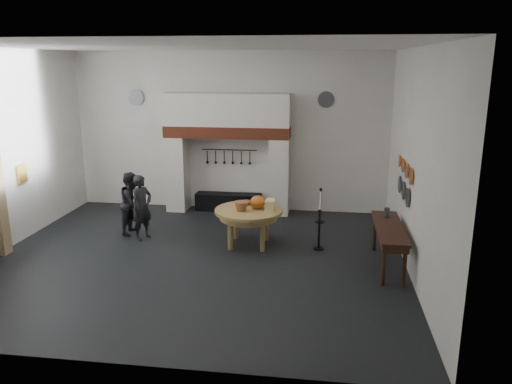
# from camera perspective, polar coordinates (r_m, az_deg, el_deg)

# --- Properties ---
(floor) EXTENTS (9.00, 8.00, 0.02)m
(floor) POSITION_cam_1_polar(r_m,az_deg,el_deg) (11.15, -6.77, -7.57)
(floor) COLOR black
(floor) RESTS_ON ground
(ceiling) EXTENTS (9.00, 8.00, 0.02)m
(ceiling) POSITION_cam_1_polar(r_m,az_deg,el_deg) (10.33, -7.55, 16.21)
(ceiling) COLOR silver
(ceiling) RESTS_ON wall_back
(wall_back) EXTENTS (9.00, 0.02, 4.50)m
(wall_back) POSITION_cam_1_polar(r_m,az_deg,el_deg) (14.36, -3.05, 6.86)
(wall_back) COLOR silver
(wall_back) RESTS_ON floor
(wall_front) EXTENTS (9.00, 0.02, 4.50)m
(wall_front) POSITION_cam_1_polar(r_m,az_deg,el_deg) (6.83, -15.70, -2.52)
(wall_front) COLOR silver
(wall_front) RESTS_ON floor
(wall_right) EXTENTS (0.02, 8.00, 4.50)m
(wall_right) POSITION_cam_1_polar(r_m,az_deg,el_deg) (10.32, 17.83, 3.06)
(wall_right) COLOR silver
(wall_right) RESTS_ON floor
(chimney_pier_left) EXTENTS (0.55, 0.70, 2.15)m
(chimney_pier_left) POSITION_cam_1_polar(r_m,az_deg,el_deg) (14.58, -8.95, 2.13)
(chimney_pier_left) COLOR silver
(chimney_pier_left) RESTS_ON floor
(chimney_pier_right) EXTENTS (0.55, 0.70, 2.15)m
(chimney_pier_right) POSITION_cam_1_polar(r_m,az_deg,el_deg) (14.03, 2.68, 1.79)
(chimney_pier_right) COLOR silver
(chimney_pier_right) RESTS_ON floor
(hearth_brick_band) EXTENTS (3.50, 0.72, 0.32)m
(hearth_brick_band) POSITION_cam_1_polar(r_m,az_deg,el_deg) (14.01, -3.32, 6.90)
(hearth_brick_band) COLOR #9E442B
(hearth_brick_band) RESTS_ON chimney_pier_left
(chimney_hood) EXTENTS (3.50, 0.70, 0.90)m
(chimney_hood) POSITION_cam_1_polar(r_m,az_deg,el_deg) (13.94, -3.36, 9.39)
(chimney_hood) COLOR silver
(chimney_hood) RESTS_ON hearth_brick_band
(iron_range) EXTENTS (1.90, 0.45, 0.50)m
(iron_range) POSITION_cam_1_polar(r_m,az_deg,el_deg) (14.50, -3.15, -1.15)
(iron_range) COLOR black
(iron_range) RESTS_ON floor
(utensil_rail) EXTENTS (1.60, 0.02, 0.02)m
(utensil_rail) POSITION_cam_1_polar(r_m,az_deg,el_deg) (14.36, -3.08, 4.84)
(utensil_rail) COLOR black
(utensil_rail) RESTS_ON wall_back
(wall_plaque) EXTENTS (0.05, 0.34, 0.44)m
(wall_plaque) POSITION_cam_1_polar(r_m,az_deg,el_deg) (13.18, -25.17, 1.89)
(wall_plaque) COLOR gold
(wall_plaque) RESTS_ON wall_left
(work_table) EXTENTS (1.60, 1.60, 0.07)m
(work_table) POSITION_cam_1_polar(r_m,az_deg,el_deg) (11.61, -0.84, -2.15)
(work_table) COLOR tan
(work_table) RESTS_ON floor
(pumpkin) EXTENTS (0.36, 0.36, 0.31)m
(pumpkin) POSITION_cam_1_polar(r_m,az_deg,el_deg) (11.63, 0.20, -1.15)
(pumpkin) COLOR #C8561C
(pumpkin) RESTS_ON work_table
(cheese_block_big) EXTENTS (0.22, 0.22, 0.24)m
(cheese_block_big) POSITION_cam_1_polar(r_m,az_deg,el_deg) (11.46, 1.59, -1.58)
(cheese_block_big) COLOR #D7C880
(cheese_block_big) RESTS_ON work_table
(cheese_block_small) EXTENTS (0.18, 0.18, 0.20)m
(cheese_block_small) POSITION_cam_1_polar(r_m,az_deg,el_deg) (11.75, 1.65, -1.26)
(cheese_block_small) COLOR #FFF998
(cheese_block_small) RESTS_ON work_table
(wicker_basket) EXTENTS (0.32, 0.32, 0.22)m
(wicker_basket) POSITION_cam_1_polar(r_m,az_deg,el_deg) (11.45, -1.70, -1.64)
(wicker_basket) COLOR #A56F3C
(wicker_basket) RESTS_ON work_table
(bread_loaf) EXTENTS (0.31, 0.18, 0.13)m
(bread_loaf) POSITION_cam_1_polar(r_m,az_deg,el_deg) (11.93, -1.07, -1.19)
(bread_loaf) COLOR #A55F3A
(bread_loaf) RESTS_ON work_table
(visitor_near) EXTENTS (0.61, 0.69, 1.59)m
(visitor_near) POSITION_cam_1_polar(r_m,az_deg,el_deg) (12.34, -12.91, -1.72)
(visitor_near) COLOR black
(visitor_near) RESTS_ON floor
(visitor_far) EXTENTS (0.68, 0.83, 1.57)m
(visitor_far) POSITION_cam_1_polar(r_m,az_deg,el_deg) (12.84, -13.95, -1.20)
(visitor_far) COLOR black
(visitor_far) RESTS_ON floor
(side_table) EXTENTS (0.55, 2.20, 0.06)m
(side_table) POSITION_cam_1_polar(r_m,az_deg,el_deg) (10.72, 15.04, -3.95)
(side_table) COLOR #371D14
(side_table) RESTS_ON floor
(pewter_jug) EXTENTS (0.12, 0.12, 0.22)m
(pewter_jug) POSITION_cam_1_polar(r_m,az_deg,el_deg) (11.25, 14.73, -2.31)
(pewter_jug) COLOR #48484C
(pewter_jug) RESTS_ON side_table
(copper_pan_a) EXTENTS (0.03, 0.34, 0.34)m
(copper_pan_a) POSITION_cam_1_polar(r_m,az_deg,el_deg) (10.57, 17.31, 1.70)
(copper_pan_a) COLOR #C6662D
(copper_pan_a) RESTS_ON wall_right
(copper_pan_b) EXTENTS (0.03, 0.32, 0.32)m
(copper_pan_b) POSITION_cam_1_polar(r_m,az_deg,el_deg) (11.10, 16.87, 2.33)
(copper_pan_b) COLOR #C6662D
(copper_pan_b) RESTS_ON wall_right
(copper_pan_c) EXTENTS (0.03, 0.30, 0.30)m
(copper_pan_c) POSITION_cam_1_polar(r_m,az_deg,el_deg) (11.63, 16.47, 2.91)
(copper_pan_c) COLOR #C6662D
(copper_pan_c) RESTS_ON wall_right
(copper_pan_d) EXTENTS (0.03, 0.28, 0.28)m
(copper_pan_d) POSITION_cam_1_polar(r_m,az_deg,el_deg) (12.17, 16.10, 3.43)
(copper_pan_d) COLOR #C6662D
(copper_pan_d) RESTS_ON wall_right
(pewter_plate_left) EXTENTS (0.03, 0.40, 0.40)m
(pewter_plate_left) POSITION_cam_1_polar(r_m,az_deg,el_deg) (10.88, 16.95, -0.63)
(pewter_plate_left) COLOR #4C4C51
(pewter_plate_left) RESTS_ON wall_right
(pewter_plate_mid) EXTENTS (0.03, 0.40, 0.40)m
(pewter_plate_mid) POSITION_cam_1_polar(r_m,az_deg,el_deg) (11.45, 16.50, 0.15)
(pewter_plate_mid) COLOR #4C4C51
(pewter_plate_mid) RESTS_ON wall_right
(pewter_plate_right) EXTENTS (0.03, 0.40, 0.40)m
(pewter_plate_right) POSITION_cam_1_polar(r_m,az_deg,el_deg) (12.03, 16.09, 0.87)
(pewter_plate_right) COLOR #4C4C51
(pewter_plate_right) RESTS_ON wall_right
(pewter_plate_back_left) EXTENTS (0.44, 0.03, 0.44)m
(pewter_plate_back_left) POSITION_cam_1_polar(r_m,az_deg,el_deg) (14.97, -13.51, 10.46)
(pewter_plate_back_left) COLOR #4C4C51
(pewter_plate_back_left) RESTS_ON wall_back
(pewter_plate_back_right) EXTENTS (0.44, 0.03, 0.44)m
(pewter_plate_back_right) POSITION_cam_1_polar(r_m,az_deg,el_deg) (13.97, 8.00, 10.43)
(pewter_plate_back_right) COLOR #4C4C51
(pewter_plate_back_right) RESTS_ON wall_back
(barrier_post_near) EXTENTS (0.05, 0.05, 0.90)m
(barrier_post_near) POSITION_cam_1_polar(r_m,az_deg,el_deg) (11.54, 7.22, -4.41)
(barrier_post_near) COLOR black
(barrier_post_near) RESTS_ON floor
(barrier_post_far) EXTENTS (0.05, 0.05, 0.90)m
(barrier_post_far) POSITION_cam_1_polar(r_m,az_deg,el_deg) (13.45, 7.35, -1.63)
(barrier_post_far) COLOR black
(barrier_post_far) RESTS_ON floor
(barrier_rope) EXTENTS (0.04, 2.00, 0.04)m
(barrier_rope) POSITION_cam_1_polar(r_m,az_deg,el_deg) (12.38, 7.35, -1.15)
(barrier_rope) COLOR silver
(barrier_rope) RESTS_ON barrier_post_near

